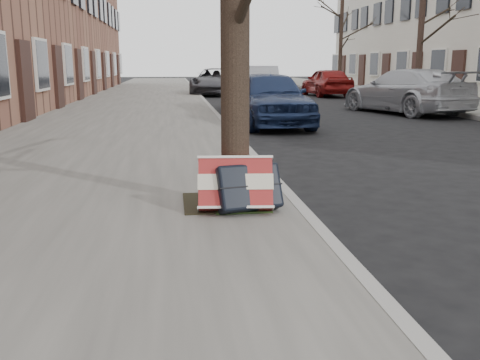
{
  "coord_description": "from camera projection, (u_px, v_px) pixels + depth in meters",
  "views": [
    {
      "loc": [
        -2.51,
        -4.15,
        1.54
      ],
      "look_at": [
        -1.89,
        0.8,
        0.45
      ],
      "focal_mm": 40.0,
      "sensor_mm": 36.0,
      "label": 1
    }
  ],
  "objects": [
    {
      "name": "car_far_front",
      "position": [
        406.0,
        91.0,
        16.63
      ],
      "size": [
        3.1,
        5.09,
        1.38
      ],
      "primitive_type": "imported",
      "rotation": [
        0.0,
        0.0,
        3.41
      ],
      "color": "#A7A9AF",
      "rests_on": "ground"
    },
    {
      "name": "car_far_back",
      "position": [
        327.0,
        82.0,
        25.41
      ],
      "size": [
        1.77,
        4.0,
        1.34
      ],
      "primitive_type": "imported",
      "rotation": [
        0.0,
        0.0,
        3.19
      ],
      "color": "maroon",
      "rests_on": "ground"
    },
    {
      "name": "suitcase_red",
      "position": [
        235.0,
        184.0,
        5.17
      ],
      "size": [
        0.74,
        0.45,
        0.55
      ],
      "primitive_type": "cube",
      "rotation": [
        -0.42,
        0.0,
        -0.09
      ],
      "color": "maroon",
      "rests_on": "near_sidewalk"
    },
    {
      "name": "ground",
      "position": [
        466.0,
        244.0,
        4.66
      ],
      "size": [
        120.0,
        120.0,
        0.0
      ],
      "primitive_type": "plane",
      "color": "black",
      "rests_on": "ground"
    },
    {
      "name": "far_sidewalk",
      "position": [
        448.0,
        103.0,
        20.13
      ],
      "size": [
        4.0,
        70.0,
        0.12
      ],
      "primitive_type": "cube",
      "color": "gray",
      "rests_on": "ground"
    },
    {
      "name": "car_near_mid",
      "position": [
        253.0,
        90.0,
        16.76
      ],
      "size": [
        2.18,
        4.62,
        1.46
      ],
      "primitive_type": "imported",
      "rotation": [
        0.0,
        0.0,
        -0.15
      ],
      "color": "#96989E",
      "rests_on": "ground"
    },
    {
      "name": "tree_far_b",
      "position": [
        421.0,
        31.0,
        20.86
      ],
      "size": [
        0.24,
        0.24,
        5.34
      ],
      "primitive_type": "cylinder",
      "color": "black",
      "rests_on": "far_sidewalk"
    },
    {
      "name": "car_near_back",
      "position": [
        216.0,
        82.0,
        26.46
      ],
      "size": [
        2.97,
        5.0,
        1.3
      ],
      "primitive_type": "imported",
      "rotation": [
        0.0,
        0.0,
        -0.18
      ],
      "color": "#3C3B41",
      "rests_on": "ground"
    },
    {
      "name": "suitcase_navy",
      "position": [
        248.0,
        187.0,
        5.17
      ],
      "size": [
        0.69,
        0.5,
        0.49
      ],
      "primitive_type": "cube",
      "rotation": [
        -0.42,
        0.0,
        0.23
      ],
      "color": "black",
      "rests_on": "near_sidewalk"
    },
    {
      "name": "tree_far_c",
      "position": [
        341.0,
        42.0,
        30.74
      ],
      "size": [
        0.21,
        0.21,
        5.2
      ],
      "primitive_type": "cylinder",
      "color": "black",
      "rests_on": "far_sidewalk"
    },
    {
      "name": "near_sidewalk",
      "position": [
        139.0,
        106.0,
        18.73
      ],
      "size": [
        5.0,
        70.0,
        0.12
      ],
      "primitive_type": "cube",
      "color": "gray",
      "rests_on": "ground"
    },
    {
      "name": "car_near_front",
      "position": [
        269.0,
        98.0,
        13.32
      ],
      "size": [
        1.88,
        4.15,
        1.38
      ],
      "primitive_type": "imported",
      "rotation": [
        0.0,
        0.0,
        0.06
      ],
      "color": "#162243",
      "rests_on": "ground"
    },
    {
      "name": "dirt_patch",
      "position": [
        225.0,
        202.0,
        5.55
      ],
      "size": [
        0.85,
        0.85,
        0.02
      ],
      "primitive_type": "cube",
      "color": "black",
      "rests_on": "near_sidewalk"
    }
  ]
}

